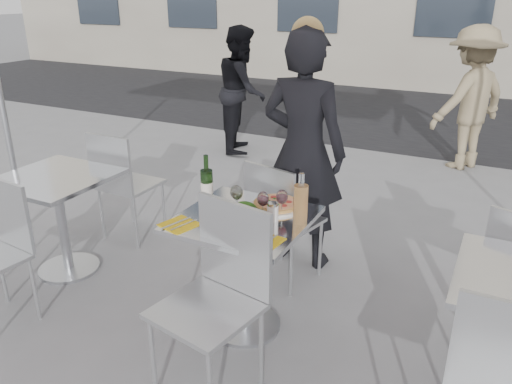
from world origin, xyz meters
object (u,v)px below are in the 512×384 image
at_px(pizza_near, 243,229).
at_px(pedestrian_a, 242,90).
at_px(side_table_left, 59,204).
at_px(wineglass_red_a, 263,200).
at_px(woman_diner, 303,151).
at_px(napkin_right, 263,241).
at_px(wineglass_white_b, 237,194).
at_px(pizza_far, 276,204).
at_px(sugar_shaker, 273,212).
at_px(napkin_left, 179,224).
at_px(carafe, 301,203).
at_px(main_table, 244,250).
at_px(wineglass_red_b, 282,198).
at_px(side_chair_lfar, 121,178).
at_px(salad_plate, 244,211).
at_px(chair_far, 279,214).
at_px(wine_bottle, 207,184).
at_px(pedestrian_b, 470,99).
at_px(chair_near, 220,285).
at_px(wineglass_white_a, 236,193).

bearing_deg(pizza_near, pedestrian_a, 118.56).
height_order(side_table_left, wineglass_red_a, wineglass_red_a).
bearing_deg(woman_diner, napkin_right, 104.59).
xyz_separation_m(wineglass_white_b, wineglass_red_a, (0.17, -0.01, 0.00)).
relative_size(woman_diner, pedestrian_a, 1.11).
bearing_deg(pizza_far, sugar_shaker, -71.23).
bearing_deg(napkin_left, wineglass_red_a, 54.59).
bearing_deg(woman_diner, carafe, 113.52).
height_order(main_table, carafe, carafe).
xyz_separation_m(sugar_shaker, wineglass_red_b, (0.02, 0.08, 0.06)).
xyz_separation_m(side_chair_lfar, woman_diner, (1.41, 0.36, 0.32)).
bearing_deg(napkin_right, side_table_left, 179.02).
bearing_deg(wineglass_red_a, napkin_right, -63.58).
relative_size(woman_diner, salad_plate, 7.93).
distance_m(pedestrian_a, wineglass_red_a, 3.75).
distance_m(pizza_near, wineglass_white_b, 0.27).
xyz_separation_m(pedestrian_a, wineglass_white_b, (1.72, -3.22, 0.08)).
bearing_deg(sugar_shaker, salad_plate, -169.21).
relative_size(chair_far, woman_diner, 0.52).
relative_size(wineglass_white_b, napkin_left, 0.71).
bearing_deg(wine_bottle, salad_plate, -17.92).
bearing_deg(side_table_left, salad_plate, 0.15).
height_order(pedestrian_b, wineglass_red_b, pedestrian_b).
distance_m(side_table_left, pedestrian_a, 3.30).
xyz_separation_m(chair_near, wineglass_red_a, (-0.01, 0.50, 0.27)).
bearing_deg(pizza_near, carafe, 44.87).
height_order(side_table_left, chair_near, chair_near).
xyz_separation_m(chair_near, napkin_right, (0.12, 0.24, 0.16)).
height_order(chair_far, wineglass_red_b, wineglass_red_b).
distance_m(side_chair_lfar, pizza_far, 1.60).
relative_size(pizza_near, carafe, 1.11).
distance_m(pedestrian_b, wineglass_white_a, 3.91).
xyz_separation_m(pedestrian_b, pizza_far, (-0.73, -3.65, -0.04)).
distance_m(chair_near, wineglass_red_b, 0.64).
xyz_separation_m(chair_near, wine_bottle, (-0.42, 0.56, 0.27)).
bearing_deg(wineglass_red_b, wine_bottle, -178.18).
distance_m(chair_near, side_chair_lfar, 1.87).
distance_m(woman_diner, pizza_far, 0.75).
height_order(woman_diner, carafe, woman_diner).
relative_size(carafe, napkin_right, 1.45).
relative_size(side_chair_lfar, wineglass_white_a, 5.89).
bearing_deg(wine_bottle, carafe, -2.07).
relative_size(pedestrian_a, wineglass_white_b, 9.95).
bearing_deg(salad_plate, main_table, -56.77).
height_order(side_table_left, woman_diner, woman_diner).
xyz_separation_m(chair_near, wineglass_red_b, (0.07, 0.58, 0.27)).
distance_m(wineglass_red_b, napkin_right, 0.35).
bearing_deg(wine_bottle, wineglass_white_a, -10.13).
bearing_deg(side_chair_lfar, sugar_shaker, 161.69).
height_order(side_chair_lfar, wine_bottle, wine_bottle).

